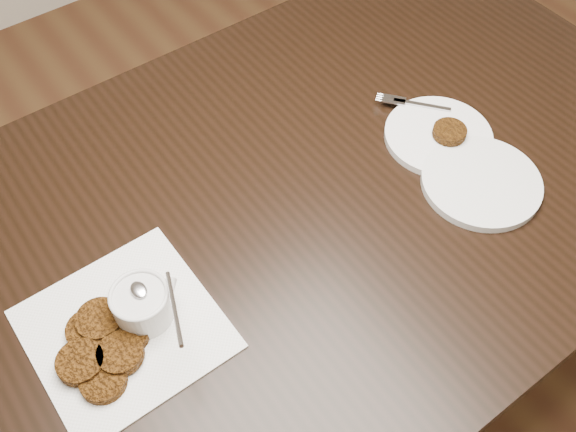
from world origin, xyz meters
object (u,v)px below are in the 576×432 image
object	(u,v)px
table	(311,290)
plate_empty	(481,182)
plate_with_patty	(439,133)
sauce_ramekin	(138,294)
napkin	(124,329)

from	to	relation	value
table	plate_empty	size ratio (longest dim) A/B	6.98
plate_with_patty	plate_empty	distance (m)	0.13
sauce_ramekin	plate_empty	distance (m)	0.64
sauce_ramekin	plate_empty	xyz separation A→B (m)	(0.62, -0.13, -0.06)
plate_with_patty	plate_empty	xyz separation A→B (m)	(-0.02, -0.13, -0.01)
napkin	table	bearing A→B (deg)	6.86
plate_with_patty	sauce_ramekin	bearing A→B (deg)	-179.52
sauce_ramekin	plate_empty	bearing A→B (deg)	-11.36
plate_with_patty	plate_empty	bearing A→B (deg)	-98.21
sauce_ramekin	napkin	bearing A→B (deg)	-176.95
table	napkin	size ratio (longest dim) A/B	5.46
table	plate_with_patty	xyz separation A→B (m)	(0.26, -0.04, 0.39)
table	plate_empty	bearing A→B (deg)	-35.57
napkin	plate_with_patty	bearing A→B (deg)	0.63
napkin	sauce_ramekin	distance (m)	0.08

